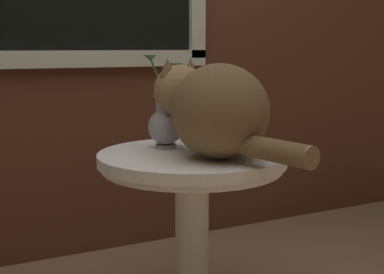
{
  "coord_description": "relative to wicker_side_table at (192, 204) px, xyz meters",
  "views": [
    {
      "loc": [
        -0.66,
        -1.45,
        0.9
      ],
      "look_at": [
        0.14,
        0.07,
        0.62
      ],
      "focal_mm": 52.5,
      "sensor_mm": 36.0,
      "label": 1
    }
  ],
  "objects": [
    {
      "name": "wicker_side_table",
      "position": [
        0.0,
        0.0,
        0.0
      ],
      "size": [
        0.59,
        0.59,
        0.57
      ],
      "color": "silver",
      "rests_on": "ground_plane"
    },
    {
      "name": "cat",
      "position": [
        0.03,
        -0.09,
        0.31
      ],
      "size": [
        0.33,
        0.63,
        0.29
      ],
      "color": "brown",
      "rests_on": "wicker_side_table"
    },
    {
      "name": "pewter_vase_with_ivy",
      "position": [
        -0.04,
        0.12,
        0.25
      ],
      "size": [
        0.13,
        0.12,
        0.3
      ],
      "color": "#99999E",
      "rests_on": "wicker_side_table"
    }
  ]
}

